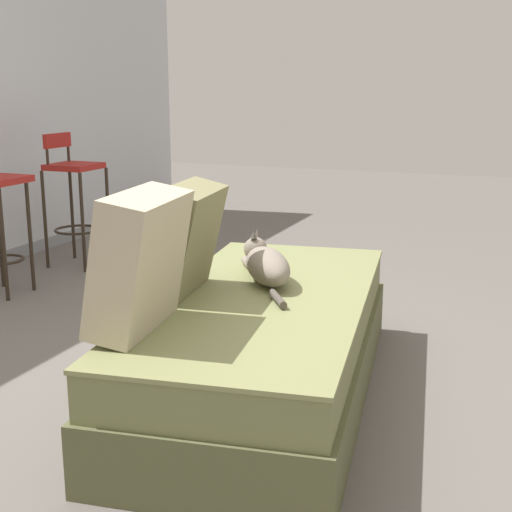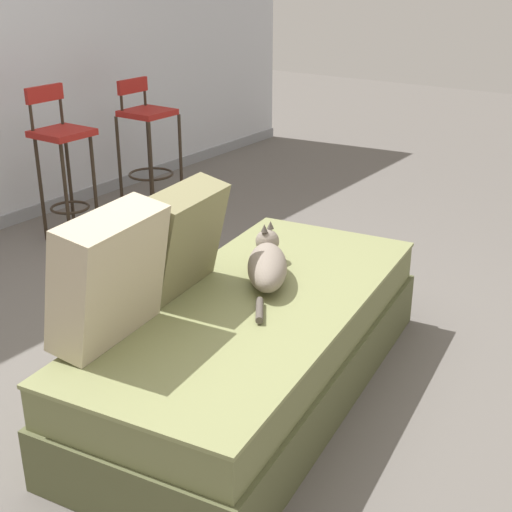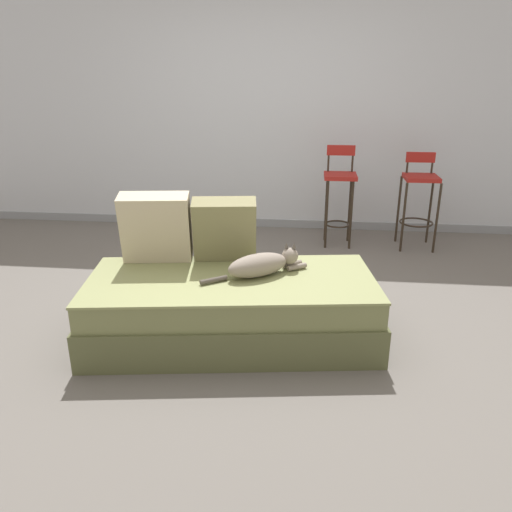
% 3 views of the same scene
% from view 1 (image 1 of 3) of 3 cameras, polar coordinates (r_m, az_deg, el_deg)
% --- Properties ---
extents(ground_plane, '(16.00, 16.00, 0.00)m').
position_cam_1_polar(ground_plane, '(3.23, -6.02, -9.74)').
color(ground_plane, '#66605B').
rests_on(ground_plane, ground).
extents(couch, '(1.98, 1.10, 0.44)m').
position_cam_1_polar(couch, '(3.00, 0.72, -7.02)').
color(couch, brown).
rests_on(couch, ground).
extents(throw_pillow_corner, '(0.50, 0.31, 0.49)m').
position_cam_1_polar(throw_pillow_corner, '(2.49, -9.26, -0.40)').
color(throw_pillow_corner, beige).
rests_on(throw_pillow_corner, couch).
extents(throw_pillow_middle, '(0.46, 0.31, 0.46)m').
position_cam_1_polar(throw_pillow_middle, '(2.92, -5.66, 1.41)').
color(throw_pillow_middle, '#847F56').
rests_on(throw_pillow_middle, couch).
extents(cat, '(0.66, 0.44, 0.19)m').
position_cam_1_polar(cat, '(3.11, 0.79, -0.67)').
color(cat, gray).
rests_on(cat, couch).
extents(bar_stool_by_doorway, '(0.34, 0.34, 0.94)m').
position_cam_1_polar(bar_stool_by_doorway, '(5.24, -14.38, 5.29)').
color(bar_stool_by_doorway, '#2D2319').
rests_on(bar_stool_by_doorway, ground).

